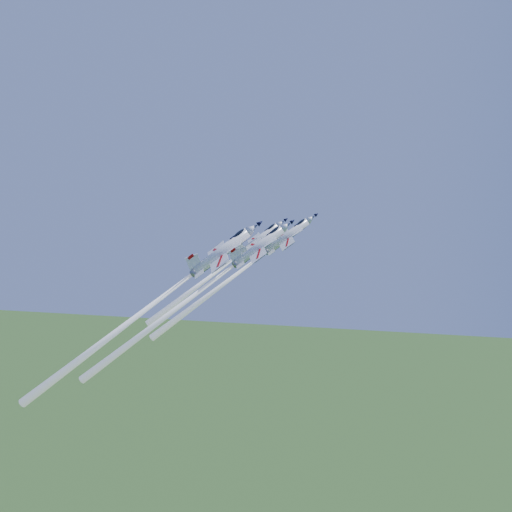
% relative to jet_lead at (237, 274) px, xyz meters
% --- Properties ---
extents(jet_lead, '(32.97, 14.36, 31.41)m').
position_rel_jet_lead_xyz_m(jet_lead, '(0.00, 0.00, 0.00)').
color(jet_lead, white).
extents(jet_left, '(29.30, 12.69, 27.58)m').
position_rel_jet_lead_xyz_m(jet_left, '(-5.01, 4.09, 0.11)').
color(jet_left, white).
extents(jet_right, '(39.57, 17.92, 38.08)m').
position_rel_jet_lead_xyz_m(jet_right, '(-7.42, -10.08, -3.52)').
color(jet_right, white).
extents(jet_slot, '(47.12, 21.21, 45.27)m').
position_rel_jet_lead_xyz_m(jet_slot, '(-18.40, -7.92, -7.19)').
color(jet_slot, white).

